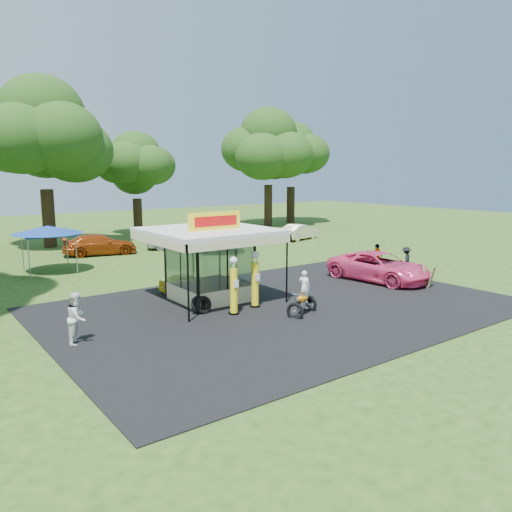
% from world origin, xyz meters
% --- Properties ---
extents(ground, '(120.00, 120.00, 0.00)m').
position_xyz_m(ground, '(0.00, 0.00, 0.00)').
color(ground, '#244816').
rests_on(ground, ground).
extents(asphalt_apron, '(20.00, 14.00, 0.04)m').
position_xyz_m(asphalt_apron, '(0.00, 2.00, 0.02)').
color(asphalt_apron, black).
rests_on(asphalt_apron, ground).
extents(gas_station_kiosk, '(5.40, 5.40, 4.18)m').
position_xyz_m(gas_station_kiosk, '(-2.00, 4.99, 1.78)').
color(gas_station_kiosk, white).
rests_on(gas_station_kiosk, ground).
extents(gas_pump_left, '(0.46, 0.46, 2.49)m').
position_xyz_m(gas_pump_left, '(-2.47, 2.31, 1.19)').
color(gas_pump_left, black).
rests_on(gas_pump_left, ground).
extents(gas_pump_right, '(0.47, 0.47, 2.55)m').
position_xyz_m(gas_pump_right, '(-1.06, 2.71, 1.22)').
color(gas_pump_right, black).
rests_on(gas_pump_right, ground).
extents(motorcycle, '(1.71, 1.32, 1.95)m').
position_xyz_m(motorcycle, '(-0.07, 0.62, 0.76)').
color(motorcycle, black).
rests_on(motorcycle, ground).
extents(spare_tires, '(0.97, 0.64, 0.81)m').
position_xyz_m(spare_tires, '(-3.52, 3.24, 0.39)').
color(spare_tires, black).
rests_on(spare_tires, ground).
extents(a_frame_sign, '(0.69, 0.77, 1.13)m').
position_xyz_m(a_frame_sign, '(8.45, 0.37, 0.57)').
color(a_frame_sign, '#593819').
rests_on(a_frame_sign, ground).
extents(kiosk_car, '(2.82, 1.13, 0.96)m').
position_xyz_m(kiosk_car, '(-2.00, 7.20, 0.48)').
color(kiosk_car, yellow).
rests_on(kiosk_car, ground).
extents(pink_sedan, '(3.19, 5.99, 1.60)m').
position_xyz_m(pink_sedan, '(7.64, 2.96, 0.80)').
color(pink_sedan, '#F8437C').
rests_on(pink_sedan, ground).
extents(spectator_west, '(1.09, 1.13, 1.84)m').
position_xyz_m(spectator_west, '(-8.85, 2.66, 0.92)').
color(spectator_west, white).
rests_on(spectator_west, ground).
extents(spectator_east_a, '(1.15, 0.98, 1.55)m').
position_xyz_m(spectator_east_a, '(10.86, 3.59, 0.77)').
color(spectator_east_a, black).
rests_on(spectator_east_a, ground).
extents(spectator_east_b, '(1.02, 0.51, 1.67)m').
position_xyz_m(spectator_east_b, '(9.76, 4.88, 0.84)').
color(spectator_east_b, gray).
rests_on(spectator_east_b, ground).
extents(bg_car_b, '(5.48, 3.08, 1.50)m').
position_xyz_m(bg_car_b, '(-1.62, 20.86, 0.75)').
color(bg_car_b, '#92340B').
rests_on(bg_car_b, ground).
extents(bg_car_c, '(4.64, 3.26, 1.47)m').
position_xyz_m(bg_car_c, '(4.03, 20.12, 0.73)').
color(bg_car_c, '#ACACB0').
rests_on(bg_car_c, ground).
extents(bg_car_d, '(5.25, 3.00, 1.38)m').
position_xyz_m(bg_car_d, '(8.83, 20.52, 0.69)').
color(bg_car_d, '#535355').
rests_on(bg_car_d, ground).
extents(bg_car_e, '(4.47, 2.53, 1.40)m').
position_xyz_m(bg_car_e, '(15.42, 18.37, 0.70)').
color(bg_car_e, beige).
rests_on(bg_car_e, ground).
extents(tent_west, '(4.01, 4.01, 2.81)m').
position_xyz_m(tent_west, '(-6.23, 16.44, 2.54)').
color(tent_west, gray).
rests_on(tent_west, ground).
extents(tent_east, '(3.86, 3.86, 2.70)m').
position_xyz_m(tent_east, '(5.46, 16.36, 2.44)').
color(tent_east, gray).
rests_on(tent_east, ground).
extents(oak_far_c, '(11.03, 11.03, 13.00)m').
position_xyz_m(oak_far_c, '(-3.49, 26.96, 8.25)').
color(oak_far_c, black).
rests_on(oak_far_c, ground).
extents(oak_far_d, '(7.99, 7.99, 9.51)m').
position_xyz_m(oak_far_d, '(5.55, 30.50, 6.06)').
color(oak_far_d, black).
rests_on(oak_far_d, ground).
extents(oak_far_e, '(10.57, 10.57, 12.58)m').
position_xyz_m(oak_far_e, '(20.47, 29.26, 8.03)').
color(oak_far_e, black).
rests_on(oak_far_e, ground).
extents(oak_far_f, '(9.49, 9.49, 11.43)m').
position_xyz_m(oak_far_f, '(24.58, 30.22, 7.34)').
color(oak_far_f, black).
rests_on(oak_far_f, ground).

